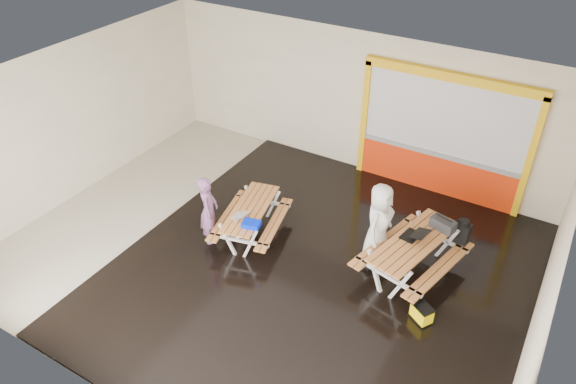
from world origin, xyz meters
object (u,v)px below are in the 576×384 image
Objects in this scene: laptop_left at (240,216)px; picnic_table_right at (413,249)px; person_right at (379,222)px; backpack at (462,231)px; blue_pouch at (251,224)px; person_left at (209,211)px; toolbox at (443,224)px; fluke_bag at (422,313)px; picnic_table_left at (251,215)px; dark_case at (369,260)px; laptop_right at (414,235)px.

picnic_table_right is at bearing 16.32° from laptop_left.
person_right reaches higher than backpack.
laptop_left is 0.38m from blue_pouch.
person_left reaches higher than backpack.
toolbox is (1.10, 0.49, 0.07)m from person_right.
backpack is at bearing 33.29° from toolbox.
person_left is at bearing -163.83° from picnic_table_right.
fluke_bag is at bearing -92.21° from backpack.
person_right reaches higher than laptop_left.
picnic_table_left is 4.02× the size of backpack.
toolbox is 1.59m from dark_case.
toolbox is (3.61, 1.19, 0.39)m from picnic_table_left.
fluke_bag is at bearing -33.02° from dark_case.
person_left is (-0.65, -0.55, 0.21)m from picnic_table_left.
laptop_left is at bearing -106.52° from person_left.
toolbox is at bearing 99.02° from fluke_bag.
person_left is 0.66m from laptop_left.
laptop_right reaches higher than blue_pouch.
person_left reaches higher than fluke_bag.
picnic_table_right is at bearing -56.74° from laptop_right.
toolbox is 1.00× the size of backpack.
picnic_table_right is 1.07m from backpack.
laptop_right reaches higher than picnic_table_right.
dark_case is (3.14, 0.98, -0.66)m from person_left.
picnic_table_left is 0.44m from laptop_left.
blue_pouch is 2.42m from dark_case.
person_right is 0.81m from dark_case.
person_right is (2.51, 0.71, 0.32)m from picnic_table_left.
backpack is (3.59, 1.91, -0.02)m from blue_pouch.
person_left reaches higher than dark_case.
blue_pouch is (-2.93, -1.08, 0.15)m from picnic_table_right.
dark_case is at bearing 175.42° from person_right.
laptop_right is (3.24, 1.04, 0.12)m from laptop_left.
laptop_left is (-0.01, -0.38, 0.22)m from picnic_table_left.
picnic_table_right is 3.43m from laptop_left.
laptop_left reaches higher than dark_case.
picnic_table_right is 0.75m from toolbox.
laptop_right reaches higher than fluke_bag.
person_left is 3.93× the size of dark_case.
person_right is 3.63× the size of fluke_bag.
picnic_table_right is at bearing -128.76° from backpack.
toolbox reaches higher than picnic_table_left.
blue_pouch is 3.67m from toolbox.
picnic_table_right is 4.10m from person_left.
fluke_bag is (3.88, -0.09, -0.58)m from laptop_left.
backpack reaches higher than laptop_left.
backpack is 1.12× the size of fluke_bag.
fluke_bag is at bearing -1.35° from laptop_left.
fluke_bag is at bearing -60.74° from picnic_table_right.
person_right reaches higher than toolbox.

